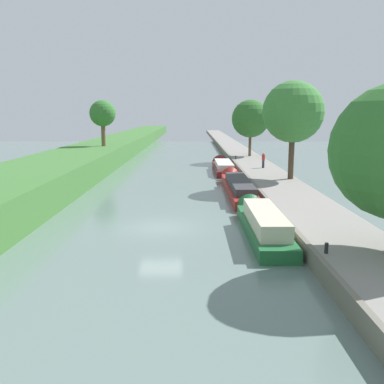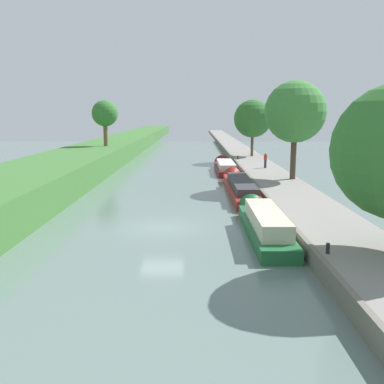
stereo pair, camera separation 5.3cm
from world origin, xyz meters
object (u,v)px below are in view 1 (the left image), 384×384
at_px(narrowboat_red, 240,186).
at_px(mooring_bollard_far, 238,157).
at_px(mooring_bollard_near, 328,248).
at_px(person_walking, 265,160).
at_px(narrowboat_green, 264,222).
at_px(narrowboat_maroon, 225,167).

distance_m(narrowboat_red, mooring_bollard_far, 19.37).
distance_m(narrowboat_red, mooring_bollard_near, 18.93).
distance_m(person_walking, mooring_bollard_near, 29.20).
xyz_separation_m(narrowboat_green, person_walking, (3.76, 22.97, 1.09)).
relative_size(narrowboat_maroon, person_walking, 7.00).
relative_size(narrowboat_red, person_walking, 8.84).
bearing_deg(narrowboat_maroon, person_walking, -43.21).
bearing_deg(narrowboat_red, mooring_bollard_near, -84.75).
bearing_deg(narrowboat_maroon, mooring_bollard_far, 68.92).
height_order(narrowboat_red, person_walking, person_walking).
relative_size(narrowboat_green, narrowboat_maroon, 0.92).
height_order(narrowboat_green, person_walking, person_walking).
bearing_deg(mooring_bollard_far, person_walking, -77.19).
distance_m(mooring_bollard_near, mooring_bollard_far, 38.14).
distance_m(narrowboat_red, narrowboat_maroon, 14.09).
bearing_deg(narrowboat_red, mooring_bollard_far, 84.87).
xyz_separation_m(narrowboat_green, narrowboat_red, (-0.02, 12.69, -0.07)).
bearing_deg(person_walking, narrowboat_red, -110.20).
bearing_deg(mooring_bollard_near, narrowboat_green, 105.51).
xyz_separation_m(narrowboat_green, narrowboat_maroon, (-0.30, 26.78, -0.11)).
bearing_deg(narrowboat_red, person_walking, 69.80).
height_order(narrowboat_red, narrowboat_maroon, narrowboat_maroon).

